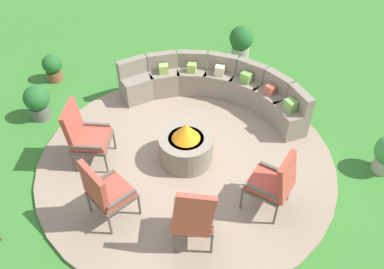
{
  "coord_description": "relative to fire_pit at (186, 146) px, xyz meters",
  "views": [
    {
      "loc": [
        2.38,
        -4.07,
        4.82
      ],
      "look_at": [
        0.0,
        0.2,
        0.45
      ],
      "focal_mm": 36.91,
      "sensor_mm": 36.0,
      "label": 1
    }
  ],
  "objects": [
    {
      "name": "ground_plane",
      "position": [
        0.0,
        0.0,
        -0.36
      ],
      "size": [
        24.0,
        24.0,
        0.0
      ],
      "primitive_type": "plane",
      "color": "#387A2D"
    },
    {
      "name": "patio_circle",
      "position": [
        0.0,
        0.0,
        -0.33
      ],
      "size": [
        4.98,
        4.98,
        0.06
      ],
      "primitive_type": "cylinder",
      "color": "gray",
      "rests_on": "ground_plane"
    },
    {
      "name": "fire_pit",
      "position": [
        0.0,
        0.0,
        0.0
      ],
      "size": [
        0.9,
        0.9,
        0.75
      ],
      "color": "gray",
      "rests_on": "patio_circle"
    },
    {
      "name": "curved_stone_bench",
      "position": [
        -0.29,
        1.67,
        0.04
      ],
      "size": [
        3.67,
        1.58,
        0.82
      ],
      "color": "gray",
      "rests_on": "patio_circle"
    },
    {
      "name": "lounge_chair_front_left",
      "position": [
        -1.41,
        -0.8,
        0.27
      ],
      "size": [
        0.79,
        0.79,
        1.1
      ],
      "rotation": [
        0.0,
        0.0,
        5.14
      ],
      "color": "brown",
      "rests_on": "patio_circle"
    },
    {
      "name": "lounge_chair_front_right",
      "position": [
        -0.38,
        -1.57,
        0.27
      ],
      "size": [
        0.72,
        0.71,
        1.12
      ],
      "rotation": [
        0.0,
        0.0,
        5.97
      ],
      "color": "brown",
      "rests_on": "patio_circle"
    },
    {
      "name": "lounge_chair_back_left",
      "position": [
        0.88,
        -1.36,
        0.28
      ],
      "size": [
        0.75,
        0.78,
        1.16
      ],
      "rotation": [
        0.0,
        0.0,
        6.78
      ],
      "color": "brown",
      "rests_on": "patio_circle"
    },
    {
      "name": "lounge_chair_back_right",
      "position": [
        1.59,
        -0.26,
        0.25
      ],
      "size": [
        0.64,
        0.58,
        1.05
      ],
      "rotation": [
        0.0,
        0.0,
        7.81
      ],
      "color": "brown",
      "rests_on": "patio_circle"
    },
    {
      "name": "potted_plant_0",
      "position": [
        -3.7,
        0.77,
        -0.04
      ],
      "size": [
        0.41,
        0.41,
        0.6
      ],
      "color": "brown",
      "rests_on": "ground_plane"
    },
    {
      "name": "potted_plant_2",
      "position": [
        -0.57,
        3.51,
        0.08
      ],
      "size": [
        0.54,
        0.54,
        0.8
      ],
      "color": "#A89E8E",
      "rests_on": "ground_plane"
    },
    {
      "name": "potted_plant_3",
      "position": [
        -3.01,
        -0.33,
        0.03
      ],
      "size": [
        0.48,
        0.48,
        0.69
      ],
      "color": "#605B56",
      "rests_on": "ground_plane"
    }
  ]
}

